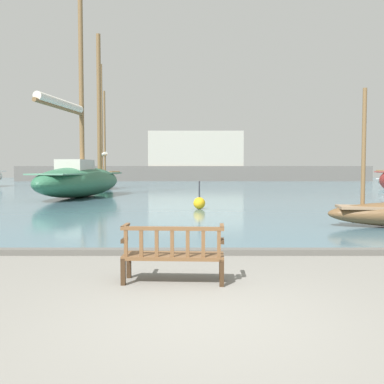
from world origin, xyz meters
TOP-DOWN VIEW (x-y plane):
  - ground_plane at (0.00, 0.00)m, footprint 160.00×160.00m
  - harbor_water at (0.00, 44.00)m, footprint 100.00×80.00m
  - quay_edge_kerb at (0.00, 3.85)m, footprint 40.00×0.30m
  - park_bench at (-0.49, 1.60)m, footprint 1.62×0.60m
  - sailboat_outer_port at (-8.44, 34.26)m, footprint 4.00×7.90m
  - sailboat_nearest_starboard at (-7.14, 21.49)m, footprint 4.59×12.62m
  - channel_buoy at (0.12, 13.37)m, footprint 0.51×0.51m
  - far_breakwater at (0.12, 57.91)m, footprint 51.95×2.40m

SIDE VIEW (x-z plane):
  - ground_plane at x=0.00m, z-range 0.00..0.00m
  - harbor_water at x=0.00m, z-range 0.00..0.08m
  - quay_edge_kerb at x=0.00m, z-range 0.00..0.12m
  - channel_buoy at x=0.12m, z-range -0.26..0.95m
  - park_bench at x=-0.49m, z-range 0.01..0.93m
  - sailboat_outer_port at x=-8.44m, z-range -4.70..6.64m
  - sailboat_nearest_starboard at x=-7.14m, z-range -6.08..8.81m
  - far_breakwater at x=0.12m, z-range -1.33..6.07m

